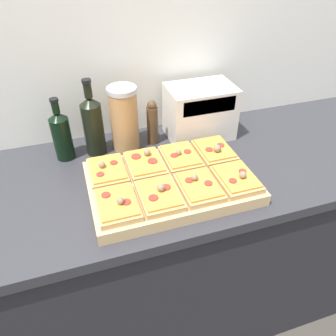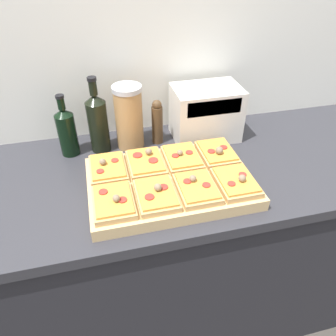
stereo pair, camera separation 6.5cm
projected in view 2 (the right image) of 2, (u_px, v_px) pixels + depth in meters
wall_back at (123, 48)px, 1.26m from camera, size 6.00×0.06×2.50m
kitchen_counter at (148, 253)px, 1.46m from camera, size 2.63×0.67×0.91m
cutting_board at (170, 183)px, 1.11m from camera, size 0.55×0.37×0.04m
pizza_slice_back_left at (108, 168)px, 1.12m from camera, size 0.12×0.16×0.05m
pizza_slice_back_midleft at (146, 162)px, 1.14m from camera, size 0.12×0.16×0.05m
pizza_slice_back_midright at (182, 157)px, 1.17m from camera, size 0.12×0.16×0.05m
pizza_slice_back_right at (217, 153)px, 1.19m from camera, size 0.12×0.16×0.06m
pizza_slice_front_left at (114, 202)px, 0.98m from camera, size 0.12×0.16×0.05m
pizza_slice_front_midleft at (156, 195)px, 1.01m from camera, size 0.12×0.16×0.05m
pizza_slice_front_midright at (197, 188)px, 1.03m from camera, size 0.12×0.16×0.05m
pizza_slice_front_right at (236, 182)px, 1.06m from camera, size 0.12×0.16×0.05m
olive_oil_bottle at (67, 131)px, 1.23m from camera, size 0.07×0.07×0.24m
wine_bottle at (98, 122)px, 1.24m from camera, size 0.08×0.08×0.30m
grain_jar_tall at (129, 117)px, 1.26m from camera, size 0.11×0.11×0.25m
pepper_mill at (157, 122)px, 1.30m from camera, size 0.04×0.04×0.19m
toaster_oven at (206, 113)px, 1.33m from camera, size 0.29×0.18×0.22m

